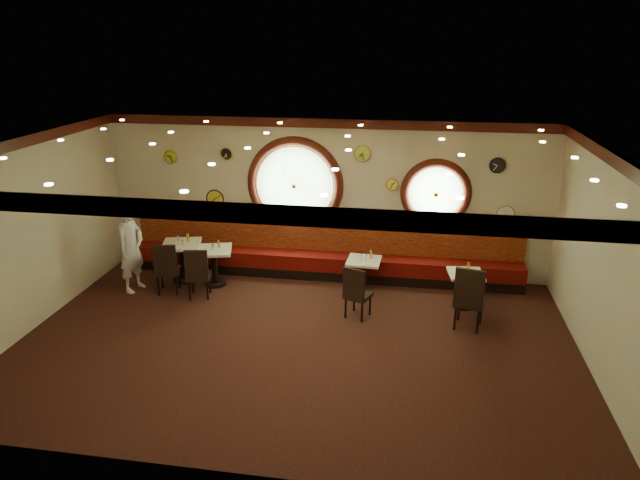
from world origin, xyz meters
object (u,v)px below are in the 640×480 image
Objects in this scene: condiment_d_bottle at (468,267)px; chair_b at (198,270)px; table_c at (364,272)px; condiment_a_salt at (178,239)px; condiment_d_salt at (461,270)px; waiter at (131,248)px; condiment_a_pepper at (183,242)px; condiment_b_pepper at (212,247)px; condiment_b_salt at (213,245)px; table_b at (214,262)px; condiment_c_salt at (361,256)px; condiment_c_bottle at (371,254)px; chair_d at (469,294)px; condiment_a_bottle at (188,238)px; chair_c at (356,290)px; table_a at (183,257)px; chair_a at (166,265)px; table_d at (465,285)px; condiment_d_pepper at (469,271)px; condiment_c_pepper at (366,257)px; condiment_b_bottle at (219,244)px.

chair_b is at bearing -174.08° from condiment_d_bottle.
table_c is 3.78m from condiment_a_salt.
waiter is (-6.20, -0.29, 0.14)m from condiment_d_salt.
condiment_d_salt is 0.99× the size of condiment_a_pepper.
condiment_a_pepper is 0.97× the size of condiment_b_pepper.
condiment_d_bottle is at bearing 16.05° from condiment_d_salt.
condiment_b_salt is 1.00× the size of condiment_a_pepper.
condiment_c_salt is at bearing 2.48° from table_b.
condiment_c_bottle is (0.18, 0.06, 0.03)m from condiment_c_salt.
condiment_a_pepper is 0.57× the size of condiment_c_bottle.
chair_d reaches higher than condiment_a_bottle.
condiment_d_salt is 5.34m from condiment_a_bottle.
waiter reaches higher than chair_c.
condiment_d_salt is (4.81, 0.47, 0.14)m from chair_b.
table_a is 1.25× the size of chair_d.
chair_d reaches higher than condiment_d_salt.
condiment_c_bottle is (0.13, 0.09, 0.34)m from table_c.
condiment_b_pepper reaches higher than table_b.
chair_a reaches higher than chair_c.
condiment_a_salt reaches higher than table_a.
table_c is 1.95m from condiment_d_bottle.
waiter reaches higher than condiment_c_salt.
table_d is 6.93× the size of condiment_b_salt.
chair_d is at bearing -36.21° from condiment_c_bottle.
condiment_c_bottle reaches higher than table_b.
condiment_c_salt reaches higher than condiment_d_salt.
condiment_a_salt reaches higher than condiment_b_pepper.
condiment_a_salt reaches higher than condiment_a_pepper.
condiment_d_pepper is (4.90, -0.21, -0.09)m from condiment_b_pepper.
condiment_b_salt is at bearing -178.28° from condiment_c_bottle.
condiment_c_pepper is (0.04, 0.03, 0.30)m from table_c.
condiment_a_pepper is (-3.55, 1.01, 0.30)m from chair_c.
condiment_d_bottle is at bearing -7.46° from table_c.
condiment_b_bottle is (-2.87, 0.01, 0.41)m from table_c.
condiment_b_bottle is at bearing -179.65° from condiment_c_pepper.
condiment_c_salt is 0.64× the size of condiment_a_bottle.
chair_b is at bearing -102.07° from condiment_b_bottle.
condiment_d_pepper is at bearing -2.50° from condiment_a_pepper.
table_a is 8.75× the size of condiment_b_pepper.
condiment_b_bottle is at bearing 7.96° from condiment_b_salt.
chair_b reaches higher than condiment_b_bottle.
table_a is 3.79m from condiment_c_bottle.
chair_c is 3.70× the size of condiment_b_bottle.
condiment_b_pepper is at bearing -82.39° from condiment_b_salt.
condiment_c_bottle is at bearing 1.72° from condiment_b_salt.
condiment_a_pepper is at bearing 177.65° from table_b.
condiment_b_pepper is (0.73, 0.54, 0.22)m from chair_a.
chair_a is 0.64m from condiment_a_pepper.
condiment_a_bottle reaches higher than condiment_d_pepper.
table_b is 4.87m from condiment_d_bottle.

